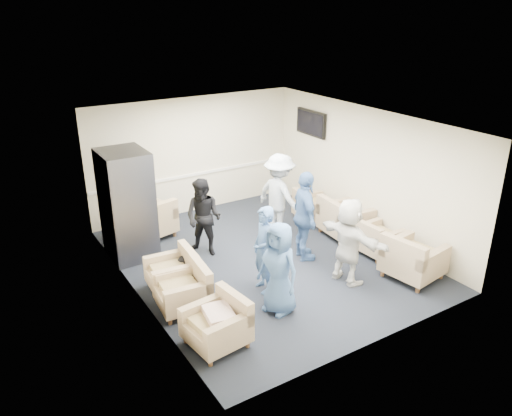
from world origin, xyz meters
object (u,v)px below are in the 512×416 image
person_front_left (279,268)px  vending_machine (127,205)px  armchair_left_near (219,325)px  armchair_right_midfar (343,220)px  armchair_left_far (175,273)px  armchair_corner (151,221)px  armchair_left_mid (186,291)px  armchair_right_far (312,208)px  armchair_right_midnear (376,240)px  person_mid_left (264,250)px  person_mid_right (305,216)px  armchair_right_near (411,260)px  person_back_right (279,196)px  person_front_right (349,241)px  person_back_left (204,218)px

person_front_left → vending_machine: bearing=-171.7°
armchair_left_near → armchair_right_midfar: bearing=108.6°
armchair_left_far → armchair_corner: 2.26m
armchair_left_mid → armchair_right_far: size_ratio=1.00×
armchair_right_midnear → armchair_right_midfar: armchair_right_midfar is taller
person_mid_left → armchair_left_far: bearing=-113.7°
armchair_right_midfar → person_mid_right: person_mid_right is taller
armchair_right_far → person_front_left: size_ratio=0.57×
armchair_left_mid → armchair_left_far: (0.08, 0.62, -0.01)m
armchair_right_midnear → person_mid_right: 1.56m
vending_machine → armchair_right_far: bearing=-7.7°
armchair_right_near → armchair_right_midnear: armchair_right_near is taller
armchair_corner → vending_machine: bearing=29.1°
armchair_left_far → person_mid_left: (1.29, -0.82, 0.46)m
armchair_right_midnear → person_mid_left: (-2.59, 0.04, 0.47)m
person_front_left → person_back_right: (1.63, 2.36, 0.12)m
person_front_right → armchair_corner: bearing=25.9°
armchair_right_midfar → person_mid_left: person_mid_left is taller
person_front_right → person_back_left: bearing=29.4°
person_mid_left → person_front_right: person_front_right is taller
vending_machine → armchair_right_midfar: bearing=-20.5°
armchair_left_near → person_front_left: 1.31m
armchair_right_midnear → person_back_right: size_ratio=0.44×
person_front_right → person_mid_right: bearing=0.1°
armchair_right_midfar → armchair_right_midnear: bearing=-175.0°
armchair_left_far → armchair_left_near: bearing=2.5°
armchair_left_far → armchair_right_near: (3.73, -1.89, 0.05)m
armchair_right_midnear → armchair_corner: bearing=46.7°
person_mid_left → person_back_left: bearing=-163.0°
armchair_left_far → person_back_left: size_ratio=0.54×
armchair_right_midfar → person_front_right: person_front_right is taller
armchair_right_far → armchair_right_near: bearing=-172.9°
armchair_right_near → person_front_left: bearing=72.4°
armchair_right_midnear → person_mid_right: person_mid_right is taller
armchair_right_midnear → armchair_right_far: bearing=-0.3°
vending_machine → armchair_left_far: bearing=-82.9°
armchair_right_near → armchair_corner: armchair_right_near is taller
person_back_left → armchair_right_near: bearing=6.0°
person_mid_left → person_mid_right: 1.41m
person_front_right → armchair_right_midfar: bearing=-45.6°
armchair_left_near → armchair_corner: bearing=166.5°
armchair_right_near → armchair_right_midfar: 2.03m
person_mid_right → armchair_corner: bearing=60.2°
person_back_left → vending_machine: bearing=-157.9°
armchair_right_near → armchair_right_midfar: bearing=-12.7°
armchair_right_far → armchair_corner: armchair_corner is taller
person_mid_left → person_front_right: size_ratio=0.98×
armchair_right_far → person_front_left: (-2.69, -2.59, 0.46)m
person_front_left → person_mid_left: size_ratio=1.00×
person_front_left → person_mid_left: person_mid_left is taller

